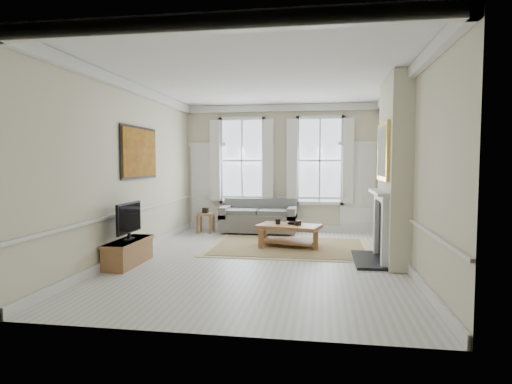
% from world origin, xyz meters
% --- Properties ---
extents(floor, '(7.20, 7.20, 0.00)m').
position_xyz_m(floor, '(0.00, 0.00, 0.00)').
color(floor, '#B7B5AD').
rests_on(floor, ground).
extents(ceiling, '(7.20, 7.20, 0.00)m').
position_xyz_m(ceiling, '(0.00, 0.00, 3.40)').
color(ceiling, white).
rests_on(ceiling, back_wall).
extents(back_wall, '(5.20, 0.00, 5.20)m').
position_xyz_m(back_wall, '(0.00, 3.60, 1.70)').
color(back_wall, beige).
rests_on(back_wall, floor).
extents(left_wall, '(0.00, 7.20, 7.20)m').
position_xyz_m(left_wall, '(-2.60, 0.00, 1.70)').
color(left_wall, beige).
rests_on(left_wall, floor).
extents(right_wall, '(0.00, 7.20, 7.20)m').
position_xyz_m(right_wall, '(2.60, 0.00, 1.70)').
color(right_wall, beige).
rests_on(right_wall, floor).
extents(window_left, '(1.26, 0.20, 2.20)m').
position_xyz_m(window_left, '(-1.05, 3.55, 1.90)').
color(window_left, '#B2BCC6').
rests_on(window_left, back_wall).
extents(window_right, '(1.26, 0.20, 2.20)m').
position_xyz_m(window_right, '(1.05, 3.55, 1.90)').
color(window_right, '#B2BCC6').
rests_on(window_right, back_wall).
extents(door_left, '(0.90, 0.08, 2.30)m').
position_xyz_m(door_left, '(-2.05, 3.56, 1.15)').
color(door_left, silver).
rests_on(door_left, floor).
extents(door_right, '(0.90, 0.08, 2.30)m').
position_xyz_m(door_right, '(2.05, 3.56, 1.15)').
color(door_right, silver).
rests_on(door_right, floor).
extents(painting, '(0.05, 1.66, 1.06)m').
position_xyz_m(painting, '(-2.56, 0.30, 2.05)').
color(painting, '#A3771B').
rests_on(painting, left_wall).
extents(chimney_breast, '(0.35, 1.70, 3.38)m').
position_xyz_m(chimney_breast, '(2.43, 0.20, 1.70)').
color(chimney_breast, beige).
rests_on(chimney_breast, floor).
extents(hearth, '(0.55, 1.50, 0.05)m').
position_xyz_m(hearth, '(2.00, 0.20, 0.03)').
color(hearth, black).
rests_on(hearth, floor).
extents(fireplace, '(0.21, 1.45, 1.33)m').
position_xyz_m(fireplace, '(2.20, 0.20, 0.73)').
color(fireplace, silver).
rests_on(fireplace, floor).
extents(mirror, '(0.06, 1.26, 1.06)m').
position_xyz_m(mirror, '(2.21, 0.20, 2.05)').
color(mirror, gold).
rests_on(mirror, chimney_breast).
extents(sofa, '(1.96, 0.96, 0.89)m').
position_xyz_m(sofa, '(-0.52, 3.11, 0.37)').
color(sofa, '#61615E').
rests_on(sofa, floor).
extents(side_table, '(0.50, 0.50, 0.52)m').
position_xyz_m(side_table, '(-1.91, 2.88, 0.41)').
color(side_table, brown).
rests_on(side_table, floor).
extents(rug, '(3.50, 2.60, 0.02)m').
position_xyz_m(rug, '(0.41, 1.29, 0.01)').
color(rug, olive).
rests_on(rug, floor).
extents(coffee_table, '(1.46, 1.06, 0.49)m').
position_xyz_m(coffee_table, '(0.41, 1.29, 0.41)').
color(coffee_table, brown).
rests_on(coffee_table, rug).
extents(ceramic_pot_a, '(0.11, 0.11, 0.11)m').
position_xyz_m(ceramic_pot_a, '(0.16, 1.34, 0.55)').
color(ceramic_pot_a, black).
rests_on(ceramic_pot_a, coffee_table).
extents(ceramic_pot_b, '(0.14, 0.14, 0.10)m').
position_xyz_m(ceramic_pot_b, '(0.61, 1.24, 0.54)').
color(ceramic_pot_b, black).
rests_on(ceramic_pot_b, coffee_table).
extents(bowl, '(0.28, 0.28, 0.05)m').
position_xyz_m(bowl, '(0.46, 1.39, 0.52)').
color(bowl, black).
rests_on(bowl, coffee_table).
extents(tv_stand, '(0.41, 1.27, 0.45)m').
position_xyz_m(tv_stand, '(-2.34, -0.76, 0.23)').
color(tv_stand, brown).
rests_on(tv_stand, floor).
extents(tv, '(0.08, 0.90, 0.68)m').
position_xyz_m(tv, '(-2.32, -0.76, 0.85)').
color(tv, black).
rests_on(tv, tv_stand).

